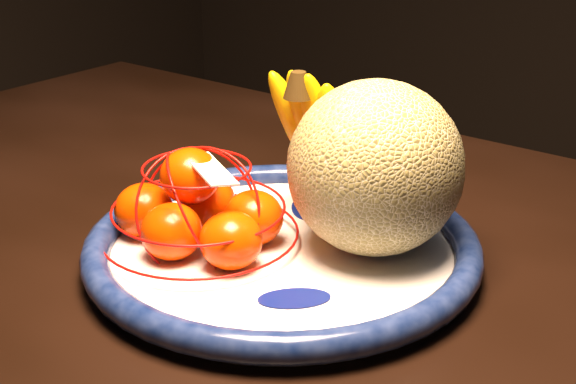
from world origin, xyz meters
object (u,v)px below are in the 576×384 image
Objects in this scene: fruit_bowl at (282,248)px; cantaloupe at (375,168)px; dining_table at (283,321)px; mandarin_bag at (199,213)px; banana_bunch at (319,134)px.

cantaloupe reaches higher than fruit_bowl.
cantaloupe reaches higher than dining_table.
mandarin_bag is (-0.06, -0.05, 0.13)m from dining_table.
fruit_bowl is 2.31× the size of cantaloupe.
dining_table is at bearing -156.44° from cantaloupe.
banana_bunch reaches higher than fruit_bowl.
banana_bunch reaches higher than dining_table.
mandarin_bag is at bearing -105.30° from banana_bunch.
banana_bunch reaches higher than mandarin_bag.
dining_table is 0.15m from mandarin_bag.
banana_bunch is at bearing 66.60° from mandarin_bag.
dining_table is 0.20m from banana_bunch.
fruit_bowl is at bearing -52.45° from dining_table.
cantaloupe is 0.96× the size of banana_bunch.
mandarin_bag is (-0.07, -0.04, 0.03)m from fruit_bowl.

